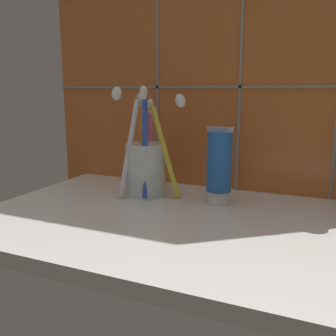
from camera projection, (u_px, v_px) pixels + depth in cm
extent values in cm
cube|color=silver|center=(194.00, 226.00, 53.96)|extent=(64.48, 38.48, 2.00)
cube|color=#C6662D|center=(234.00, 49.00, 66.04)|extent=(74.48, 1.50, 54.77)
cube|color=gray|center=(231.00, 87.00, 66.62)|extent=(74.48, 0.24, 0.50)
cube|color=gray|center=(157.00, 52.00, 70.99)|extent=(0.50, 0.24, 54.77)
cube|color=gray|center=(241.00, 48.00, 64.65)|extent=(0.50, 0.24, 54.77)
cylinder|color=silver|center=(146.00, 169.00, 65.67)|extent=(7.04, 7.04, 9.12)
cylinder|color=yellow|center=(165.00, 152.00, 63.32)|extent=(5.85, 1.44, 15.36)
ellipsoid|color=white|center=(180.00, 101.00, 60.23)|extent=(2.40, 1.51, 2.62)
cylinder|color=pink|center=(151.00, 149.00, 69.40)|extent=(3.81, 6.45, 14.49)
ellipsoid|color=white|center=(150.00, 104.00, 71.06)|extent=(2.23, 2.74, 2.68)
cylinder|color=orange|center=(142.00, 148.00, 67.35)|extent=(2.61, 3.43, 15.32)
ellipsoid|color=white|center=(140.00, 99.00, 67.02)|extent=(2.18, 2.42, 2.45)
cylinder|color=white|center=(129.00, 148.00, 63.44)|extent=(3.21, 4.20, 16.41)
ellipsoid|color=white|center=(117.00, 93.00, 60.49)|extent=(2.26, 2.49, 2.51)
cylinder|color=blue|center=(145.00, 149.00, 62.46)|extent=(1.88, 2.92, 16.45)
ellipsoid|color=white|center=(144.00, 92.00, 59.52)|extent=(1.93, 2.28, 2.38)
cylinder|color=white|center=(218.00, 197.00, 61.18)|extent=(3.42, 3.42, 2.11)
cylinder|color=blue|center=(219.00, 162.00, 59.98)|extent=(4.02, 4.02, 9.63)
cube|color=silver|center=(220.00, 129.00, 58.91)|extent=(4.22, 0.36, 0.80)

